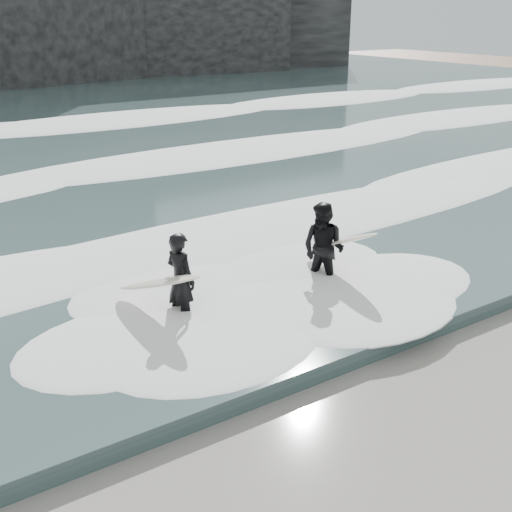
% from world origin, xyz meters
% --- Properties ---
extents(foam_near, '(60.00, 3.20, 0.20)m').
position_xyz_m(foam_near, '(0.00, 9.00, 0.40)').
color(foam_near, white).
rests_on(foam_near, sea).
extents(foam_mid, '(60.00, 4.00, 0.24)m').
position_xyz_m(foam_mid, '(0.00, 16.00, 0.42)').
color(foam_mid, white).
rests_on(foam_mid, sea).
extents(surfer_left, '(1.21, 2.04, 1.67)m').
position_xyz_m(surfer_left, '(-0.40, 5.78, 0.84)').
color(surfer_left, black).
rests_on(surfer_left, ground).
extents(surfer_right, '(1.20, 1.86, 1.76)m').
position_xyz_m(surfer_right, '(2.57, 5.49, 0.89)').
color(surfer_right, black).
rests_on(surfer_right, ground).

